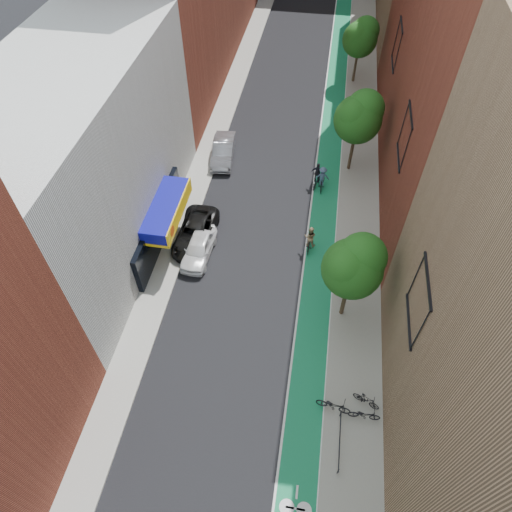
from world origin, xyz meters
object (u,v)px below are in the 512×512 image
at_px(parked_car_white, 199,248).
at_px(cyclist_lane_mid, 317,177).
at_px(parked_car_silver, 223,151).
at_px(cyclist_lane_far, 322,179).
at_px(parked_car_black, 196,233).
at_px(cyclist_lane_near, 310,240).

xyz_separation_m(parked_car_white, cyclist_lane_mid, (7.22, 8.44, 0.08)).
xyz_separation_m(parked_car_silver, cyclist_lane_far, (8.18, -2.45, 0.13)).
bearing_deg(cyclist_lane_mid, cyclist_lane_far, 156.24).
distance_m(cyclist_lane_mid, cyclist_lane_far, 0.50).
height_order(parked_car_white, parked_car_silver, parked_car_silver).
height_order(parked_car_black, cyclist_lane_far, cyclist_lane_far).
xyz_separation_m(parked_car_black, cyclist_lane_mid, (7.77, 7.13, 0.07)).
height_order(cyclist_lane_near, cyclist_lane_mid, cyclist_lane_mid).
height_order(parked_car_white, cyclist_lane_near, cyclist_lane_near).
bearing_deg(cyclist_lane_mid, parked_car_white, 63.54).
xyz_separation_m(cyclist_lane_near, cyclist_lane_mid, (-0.00, 6.68, -0.08)).
xyz_separation_m(cyclist_lane_mid, cyclist_lane_far, (0.38, -0.30, 0.11)).
relative_size(parked_car_silver, cyclist_lane_near, 2.38).
bearing_deg(parked_car_silver, cyclist_lane_mid, -21.20).
bearing_deg(parked_car_silver, parked_car_white, -92.62).
bearing_deg(cyclist_lane_mid, cyclist_lane_near, 104.11).
bearing_deg(cyclist_lane_far, parked_car_black, 37.59).
relative_size(parked_car_silver, cyclist_lane_far, 2.39).
distance_m(parked_car_white, parked_car_black, 1.41).
height_order(parked_car_black, cyclist_lane_mid, cyclist_lane_mid).
bearing_deg(parked_car_white, cyclist_lane_near, 16.32).
relative_size(cyclist_lane_near, cyclist_lane_far, 1.01).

